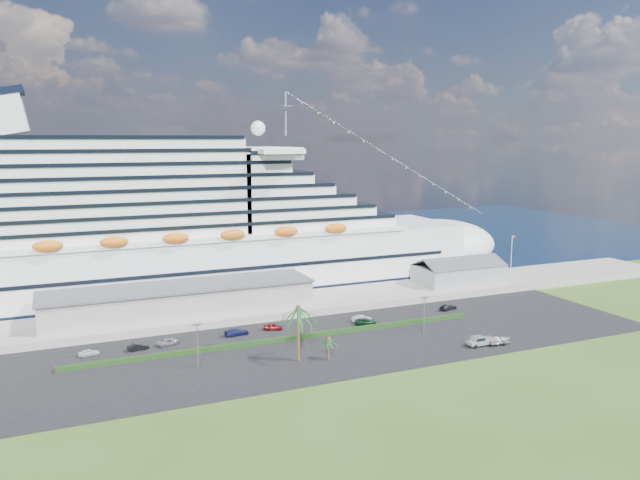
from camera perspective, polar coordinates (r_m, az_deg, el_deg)
name	(u,v)px	position (r m, az deg, el deg)	size (l,w,h in m)	color
ground	(356,361)	(119.27, 3.31, -10.98)	(420.00, 420.00, 0.00)	#37511B
asphalt_lot	(332,343)	(128.60, 1.08, -9.41)	(140.00, 38.00, 0.12)	black
wharf	(283,305)	(154.08, -3.41, -5.93)	(240.00, 20.00, 1.80)	gray
water	(201,249)	(238.93, -10.82, -0.84)	(420.00, 160.00, 0.02)	#0A1D30
cruise_ship	(174,233)	(168.20, -13.20, 0.62)	(191.00, 38.00, 54.00)	silver
terminal_building	(180,299)	(146.70, -12.68, -5.27)	(61.00, 15.00, 6.30)	gray
port_shed	(459,273)	(177.30, 12.60, -2.96)	(24.00, 12.31, 7.37)	gray
flagpole	(512,255)	(187.59, 17.11, -1.28)	(1.08, 0.16, 12.00)	silver
hedge	(286,339)	(129.94, -3.09, -8.99)	(88.00, 1.10, 0.90)	black
lamp_post_left	(198,340)	(115.88, -11.14, -8.96)	(1.60, 0.35, 8.27)	gray
lamp_post_right	(424,311)	(133.78, 9.50, -6.43)	(1.60, 0.35, 8.27)	gray
palm_tall	(298,314)	(116.00, -1.99, -6.77)	(8.82, 8.82, 11.13)	#47301E
palm_short	(329,341)	(118.35, 0.81, -9.25)	(3.53, 3.53, 4.56)	#47301E
parked_car_0	(89,353)	(128.93, -20.37, -9.63)	(1.54, 3.83, 1.30)	silver
parked_car_1	(138,347)	(129.18, -16.32, -9.37)	(1.43, 4.09, 1.35)	black
parked_car_2	(168,342)	(130.82, -13.71, -9.03)	(2.14, 4.65, 1.29)	gray
parked_car_3	(236,332)	(134.23, -7.65, -8.32)	(2.14, 5.26, 1.53)	#15194A
parked_car_4	(273,327)	(137.04, -4.28, -7.90)	(1.73, 4.31, 1.47)	#5E0C10
parked_car_5	(362,319)	(142.49, 3.87, -7.21)	(1.61, 4.62, 1.52)	#9FA0A6
parked_car_6	(366,322)	(140.73, 4.25, -7.45)	(2.33, 5.04, 1.40)	black
parked_car_7	(448,307)	(155.30, 11.64, -6.01)	(2.01, 4.93, 1.43)	black
pickup_truck	(480,341)	(130.43, 14.44, -8.90)	(5.77, 2.31, 2.04)	black
boat_trailer	(499,340)	(132.05, 16.09, -8.74)	(5.95, 4.01, 1.69)	gray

